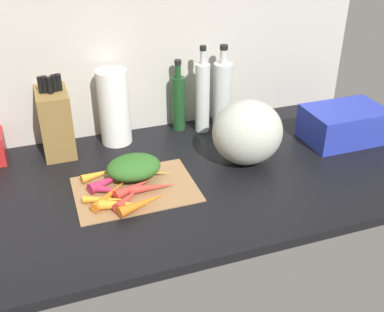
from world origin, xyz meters
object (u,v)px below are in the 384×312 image
Objects in this scene: carrot_6 at (101,174)px; paper_towel_roll at (114,107)px; carrot_10 at (134,187)px; bottle_1 at (202,97)px; dish_rack at (344,124)px; carrot_3 at (125,172)px; carrot_9 at (111,180)px; knife_block at (55,121)px; cutting_board at (135,189)px; bottle_2 at (222,94)px; carrot_1 at (143,203)px; carrot_4 at (125,204)px; bottle_0 at (178,101)px; carrot_0 at (107,199)px; carrot_2 at (141,165)px; carrot_8 at (154,187)px; carrot_5 at (113,190)px; winter_squash at (247,132)px; carrot_7 at (145,172)px; carrot_11 at (110,194)px; carrot_12 at (128,199)px.

carrot_6 is 0.47× the size of paper_towel_roll.
bottle_1 is (34.25, 33.56, 11.25)cm from carrot_10.
bottle_1 is 52.10cm from dish_rack.
carrot_6 is 0.94× the size of carrot_10.
carrot_3 is 43.98cm from bottle_1.
carrot_10 is 49.25cm from bottle_1.
carrot_9 is 32.14cm from knife_block.
cutting_board is 54.72cm from bottle_2.
carrot_1 is 1.22× the size of carrot_6.
carrot_9 is at bearing -145.78° from bottle_1.
carrot_10 reaches higher than carrot_4.
carrot_4 is 0.53× the size of bottle_0.
carrot_0 is 1.23× the size of carrot_2.
paper_towel_roll is at bearing 95.94° from carrot_8.
carrot_4 is at bearing -168.51° from dish_rack.
bottle_2 is at bearing 34.82° from carrot_5.
cutting_board is 1.15× the size of bottle_2.
paper_towel_roll is (-3.45, 23.07, 11.27)cm from carrot_2.
carrot_0 is at bearing -168.66° from winter_squash.
carrot_5 is 1.02× the size of carrot_10.
bottle_2 reaches higher than cutting_board.
carrot_7 is 1.29× the size of carrot_10.
cutting_board is 2.94cm from carrot_10.
cutting_board is at bearing 68.55° from carrot_10.
carrot_7 is (13.99, 10.51, 0.30)cm from carrot_0.
bottle_0 reaches higher than carrot_1.
paper_towel_roll is at bearing 97.32° from carrot_7.
winter_squash is (48.12, -4.48, 8.62)cm from carrot_6.
carrot_8 is at bearing -88.21° from carrot_7.
carrot_0 is 0.87× the size of carrot_11.
carrot_5 is at bearing -94.48° from carrot_9.
bottle_1 reaches higher than carrot_11.
carrot_10 is at bearing 164.11° from carrot_8.
bottle_0 reaches higher than carrot_0.
carrot_1 is 1.07× the size of carrot_4.
paper_towel_roll is (1.19, 43.95, 11.09)cm from carrot_1.
bottle_1 is (52.80, -0.81, 2.00)cm from knife_block.
carrot_3 is 51.44cm from bottle_2.
carrot_12 reaches higher than carrot_8.
carrot_3 is 41.72cm from winter_squash.
bottle_1 reaches higher than carrot_9.
dish_rack reaches higher than carrot_3.
carrot_6 is 12.24cm from carrot_11.
knife_block is (-23.81, 22.34, 9.41)cm from carrot_2.
carrot_9 is at bearing -65.36° from carrot_6.
bottle_1 reaches higher than carrot_6.
carrot_5 is (-11.42, -11.16, -0.17)cm from carrot_2.
carrot_2 is 37.87cm from bottle_1.
knife_block is 1.04× the size of paper_towel_roll.
paper_towel_roll is at bearing 76.89° from carrot_5.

